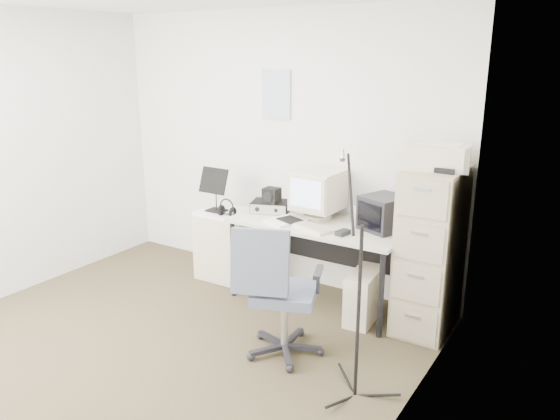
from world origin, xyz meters
The scene contains 21 objects.
floor centered at (0.00, 0.00, -0.01)m, with size 3.60×3.60×0.01m, color #3B301E.
wall_back centered at (0.00, 1.80, 1.25)m, with size 3.60×0.02×2.50m, color silver.
wall_right centered at (1.80, 0.00, 1.25)m, with size 0.02×3.60×2.50m, color silver.
wall_calendar centered at (-0.02, 1.79, 1.75)m, with size 0.30×0.02×0.44m, color white.
filing_cabinet centered at (1.58, 1.48, 0.65)m, with size 0.40×0.60×1.30m, color #9E9787.
printer centered at (1.58, 1.46, 1.39)m, with size 0.46×0.31×0.18m, color beige.
desk centered at (0.63, 1.45, 0.36)m, with size 1.50×0.70×0.73m, color beige.
crt_monitor centered at (0.54, 1.58, 0.94)m, with size 0.38×0.40×0.42m, color beige.
crt_tv centered at (1.16, 1.56, 0.87)m, with size 0.31×0.32×0.28m, color black.
desk_speaker centered at (0.94, 1.52, 0.81)m, with size 0.09×0.09×0.17m, color beige.
keyboard centered at (0.63, 1.26, 0.74)m, with size 0.44×0.16×0.02m, color beige.
mouse centered at (0.94, 1.26, 0.75)m, with size 0.07×0.12×0.04m, color black.
radio_receiver centered at (0.10, 1.51, 0.78)m, with size 0.33×0.24×0.10m, color black.
radio_speaker centered at (0.13, 1.47, 0.89)m, with size 0.14×0.13×0.14m, color black.
papers centered at (0.38, 1.31, 0.74)m, with size 0.24×0.32×0.02m, color white.
pc_tower centered at (1.11, 1.35, 0.21)m, with size 0.20×0.45×0.42m, color beige.
office_chair centered at (0.83, 0.56, 0.49)m, with size 0.57×0.57×0.98m, color #495462.
side_cart centered at (-0.36, 1.47, 0.34)m, with size 0.54×0.43×0.67m, color white.
music_stand centered at (-0.45, 1.41, 0.89)m, with size 0.29×0.16×0.43m, color black.
headphones centered at (-0.27, 1.33, 0.73)m, with size 0.17×0.17×0.03m, color black.
mic_stand centered at (1.49, 0.37, 0.75)m, with size 0.02×0.02×1.50m, color black.
Camera 1 is at (2.70, -2.46, 2.12)m, focal length 35.00 mm.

